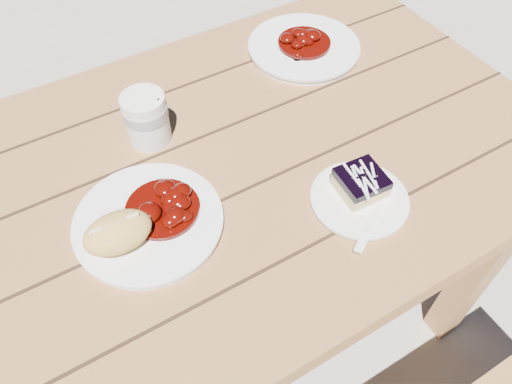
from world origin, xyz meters
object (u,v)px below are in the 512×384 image
dessert_plate (359,200)px  main_plate (149,223)px  bread_roll (118,233)px  coffee_cup (146,118)px  blueberry_cake (361,183)px  picnic_table (74,284)px  second_plate (304,48)px

dessert_plate → main_plate: bearing=157.3°
bread_roll → coffee_cup: (0.14, 0.21, 0.01)m
dessert_plate → blueberry_cake: 0.03m
main_plate → coffee_cup: coffee_cup is taller
picnic_table → bread_roll: 0.25m
main_plate → dessert_plate: 0.37m
picnic_table → blueberry_cake: 0.58m
main_plate → bread_roll: bread_roll is taller
picnic_table → blueberry_cake: (0.51, -0.19, 0.19)m
picnic_table → bread_roll: bread_roll is taller
bread_roll → blueberry_cake: (0.41, -0.11, -0.01)m
picnic_table → main_plate: (0.16, -0.06, 0.17)m
blueberry_cake → coffee_cup: coffee_cup is taller
main_plate → bread_roll: (-0.05, -0.02, 0.04)m
blueberry_cake → coffee_cup: size_ratio=0.79×
blueberry_cake → picnic_table: bearing=163.8°
main_plate → bread_roll: size_ratio=2.22×
coffee_cup → second_plate: (0.42, 0.08, -0.04)m
picnic_table → second_plate: (0.67, 0.21, 0.17)m
main_plate → picnic_table: bearing=158.4°
picnic_table → bread_roll: size_ratio=17.74×
dessert_plate → second_plate: second_plate is taller
dessert_plate → coffee_cup: (-0.26, 0.34, 0.05)m
bread_roll → second_plate: bearing=27.8°
main_plate → blueberry_cake: bearing=-20.0°
blueberry_cake → main_plate: bearing=164.4°
bread_roll → blueberry_cake: bread_roll is taller
picnic_table → blueberry_cake: blueberry_cake is taller
picnic_table → coffee_cup: bearing=27.9°
picnic_table → second_plate: 0.72m
main_plate → blueberry_cake: size_ratio=3.04×
coffee_cup → second_plate: bearing=11.0°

